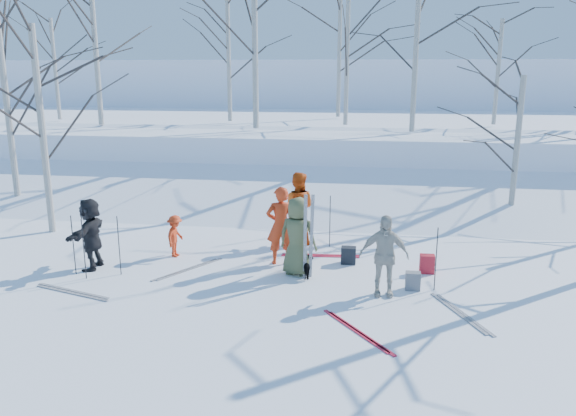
% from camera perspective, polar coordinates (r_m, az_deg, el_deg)
% --- Properties ---
extents(ground, '(120.00, 120.00, 0.00)m').
position_cam_1_polar(ground, '(12.01, -1.04, -7.75)').
color(ground, white).
rests_on(ground, ground).
extents(snow_ramp, '(70.00, 9.49, 4.12)m').
position_cam_1_polar(snow_ramp, '(18.60, 2.44, 0.59)').
color(snow_ramp, white).
rests_on(snow_ramp, ground).
extents(snow_plateau, '(70.00, 18.00, 2.20)m').
position_cam_1_polar(snow_plateau, '(28.28, 4.55, 6.89)').
color(snow_plateau, white).
rests_on(snow_plateau, ground).
extents(far_hill, '(90.00, 30.00, 6.00)m').
position_cam_1_polar(far_hill, '(49.11, 6.25, 10.98)').
color(far_hill, white).
rests_on(far_hill, ground).
extents(skier_olive_center, '(0.96, 0.74, 1.75)m').
position_cam_1_polar(skier_olive_center, '(12.29, 0.97, -2.90)').
color(skier_olive_center, '#4B5231').
rests_on(skier_olive_center, ground).
extents(skier_red_north, '(0.77, 0.62, 1.84)m').
position_cam_1_polar(skier_red_north, '(12.98, -0.76, -1.79)').
color(skier_red_north, red).
rests_on(skier_red_north, ground).
extents(skier_redor_behind, '(0.96, 0.77, 1.88)m').
position_cam_1_polar(skier_redor_behind, '(14.55, 0.98, 0.02)').
color(skier_redor_behind, '#D74C10').
rests_on(skier_redor_behind, ground).
extents(skier_red_seated, '(0.45, 0.70, 1.03)m').
position_cam_1_polar(skier_red_seated, '(13.85, -11.38, -2.80)').
color(skier_red_seated, red).
rests_on(skier_red_seated, ground).
extents(skier_cream_east, '(0.99, 0.45, 1.67)m').
position_cam_1_polar(skier_cream_east, '(11.34, 9.72, -4.78)').
color(skier_cream_east, beige).
rests_on(skier_cream_east, ground).
extents(skier_grey_west, '(0.52, 1.53, 1.64)m').
position_cam_1_polar(skier_grey_west, '(13.45, -19.40, -2.48)').
color(skier_grey_west, black).
rests_on(skier_grey_west, ground).
extents(dog, '(0.35, 0.59, 0.46)m').
position_cam_1_polar(dog, '(12.33, 2.13, -6.01)').
color(dog, black).
rests_on(dog, ground).
extents(upright_ski_left, '(0.10, 0.17, 1.90)m').
position_cam_1_polar(upright_ski_left, '(11.98, 1.75, -2.99)').
color(upright_ski_left, silver).
rests_on(upright_ski_left, ground).
extents(upright_ski_right, '(0.14, 0.23, 1.89)m').
position_cam_1_polar(upright_ski_right, '(12.03, 2.40, -2.93)').
color(upright_ski_right, silver).
rests_on(upright_ski_right, ground).
extents(ski_pair_a, '(1.91, 2.08, 0.02)m').
position_cam_1_polar(ski_pair_a, '(13.04, -10.10, -6.14)').
color(ski_pair_a, silver).
rests_on(ski_pair_a, ground).
extents(ski_pair_b, '(1.26, 2.01, 0.02)m').
position_cam_1_polar(ski_pair_b, '(12.39, -21.06, -7.96)').
color(ski_pair_b, silver).
rests_on(ski_pair_b, ground).
extents(ski_pair_c, '(0.47, 1.93, 0.02)m').
position_cam_1_polar(ski_pair_c, '(13.77, 3.33, -4.84)').
color(ski_pair_c, red).
rests_on(ski_pair_c, ground).
extents(ski_pair_d, '(1.58, 2.05, 0.02)m').
position_cam_1_polar(ski_pair_d, '(11.11, 17.13, -10.20)').
color(ski_pair_d, silver).
rests_on(ski_pair_d, ground).
extents(ski_pair_e, '(2.03, 2.09, 0.02)m').
position_cam_1_polar(ski_pair_e, '(10.04, 7.05, -12.33)').
color(ski_pair_e, red).
rests_on(ski_pair_e, ground).
extents(ski_pole_a, '(0.02, 0.02, 1.34)m').
position_cam_1_polar(ski_pole_a, '(13.86, 2.42, -1.86)').
color(ski_pole_a, black).
rests_on(ski_pole_a, ground).
extents(ski_pole_b, '(0.02, 0.02, 1.34)m').
position_cam_1_polar(ski_pole_b, '(11.86, 14.81, -5.05)').
color(ski_pole_b, black).
rests_on(ski_pole_b, ground).
extents(ski_pole_c, '(0.02, 0.02, 1.34)m').
position_cam_1_polar(ski_pole_c, '(12.87, -20.03, -3.95)').
color(ski_pole_c, black).
rests_on(ski_pole_c, ground).
extents(ski_pole_d, '(0.02, 0.02, 1.34)m').
position_cam_1_polar(ski_pole_d, '(14.31, 4.28, -1.37)').
color(ski_pole_d, black).
rests_on(ski_pole_d, ground).
extents(ski_pole_e, '(0.02, 0.02, 1.34)m').
position_cam_1_polar(ski_pole_e, '(13.24, -20.97, -3.54)').
color(ski_pole_e, black).
rests_on(ski_pole_e, ground).
extents(ski_pole_f, '(0.02, 0.02, 1.34)m').
position_cam_1_polar(ski_pole_f, '(12.88, -16.79, -3.68)').
color(ski_pole_f, black).
rests_on(ski_pole_f, ground).
extents(backpack_red, '(0.32, 0.22, 0.42)m').
position_cam_1_polar(backpack_red, '(12.95, 13.94, -5.53)').
color(backpack_red, '#B11B26').
rests_on(backpack_red, ground).
extents(backpack_grey, '(0.30, 0.20, 0.38)m').
position_cam_1_polar(backpack_grey, '(11.94, 12.57, -7.25)').
color(backpack_grey, slate).
rests_on(backpack_grey, ground).
extents(backpack_dark, '(0.34, 0.24, 0.40)m').
position_cam_1_polar(backpack_dark, '(13.24, 6.16, -4.80)').
color(backpack_dark, black).
rests_on(backpack_dark, ground).
extents(birch_plateau_b, '(4.82, 4.82, 6.03)m').
position_cam_1_polar(birch_plateau_b, '(27.70, 5.24, 15.47)').
color(birch_plateau_b, silver).
rests_on(birch_plateau_b, snow_plateau).
extents(birch_plateau_c, '(6.08, 6.08, 7.83)m').
position_cam_1_polar(birch_plateau_c, '(22.14, -3.41, 18.24)').
color(birch_plateau_c, silver).
rests_on(birch_plateau_c, snow_plateau).
extents(birch_plateau_d, '(4.21, 4.21, 5.16)m').
position_cam_1_polar(birch_plateau_d, '(25.39, -6.04, 14.61)').
color(birch_plateau_d, silver).
rests_on(birch_plateau_d, snow_plateau).
extents(birch_plateau_f, '(3.71, 3.71, 4.44)m').
position_cam_1_polar(birch_plateau_f, '(28.05, -22.57, 12.85)').
color(birch_plateau_f, silver).
rests_on(birch_plateau_f, snow_plateau).
extents(birch_plateau_h, '(4.92, 4.92, 6.18)m').
position_cam_1_polar(birch_plateau_h, '(21.38, 12.90, 15.87)').
color(birch_plateau_h, silver).
rests_on(birch_plateau_h, snow_plateau).
extents(birch_plateau_i, '(5.58, 5.58, 7.11)m').
position_cam_1_polar(birch_plateau_i, '(24.80, -19.06, 16.24)').
color(birch_plateau_i, silver).
rests_on(birch_plateau_i, snow_plateau).
extents(birch_plateau_j, '(4.38, 4.38, 5.40)m').
position_cam_1_polar(birch_plateau_j, '(23.57, 6.01, 14.96)').
color(birch_plateau_j, silver).
rests_on(birch_plateau_j, snow_plateau).
extents(birch_plateau_k, '(3.55, 3.55, 4.21)m').
position_cam_1_polar(birch_plateau_k, '(25.11, 20.55, 12.76)').
color(birch_plateau_k, silver).
rests_on(birch_plateau_k, snow_plateau).
extents(birch_edge_a, '(4.51, 4.51, 5.59)m').
position_cam_1_polar(birch_edge_a, '(16.62, -23.69, 7.10)').
color(birch_edge_a, silver).
rests_on(birch_edge_a, ground).
extents(birch_edge_d, '(5.19, 5.19, 6.56)m').
position_cam_1_polar(birch_edge_d, '(20.09, -26.63, 9.17)').
color(birch_edge_d, silver).
rests_on(birch_edge_d, ground).
extents(birch_edge_e, '(3.60, 3.60, 4.28)m').
position_cam_1_polar(birch_edge_e, '(17.60, 22.20, 5.40)').
color(birch_edge_e, silver).
rests_on(birch_edge_e, ground).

